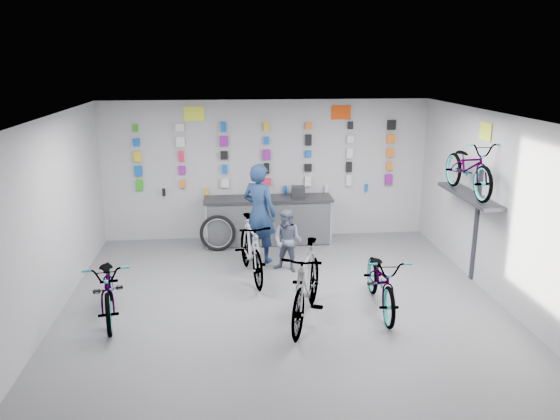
{
  "coord_description": "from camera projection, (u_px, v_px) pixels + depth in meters",
  "views": [
    {
      "loc": [
        -0.82,
        -7.56,
        3.83
      ],
      "look_at": [
        0.04,
        1.4,
        1.32
      ],
      "focal_mm": 35.0,
      "sensor_mm": 36.0,
      "label": 1
    }
  ],
  "objects": [
    {
      "name": "counter",
      "position": [
        268.0,
        221.0,
        11.61
      ],
      "size": [
        2.7,
        0.66,
        1.0
      ],
      "color": "black",
      "rests_on": "floor"
    },
    {
      "name": "ceiling",
      "position": [
        287.0,
        120.0,
        7.54
      ],
      "size": [
        8.0,
        8.0,
        0.0
      ],
      "primitive_type": "plane",
      "rotation": [
        3.14,
        0.0,
        0.0
      ],
      "color": "white",
      "rests_on": "wall_back"
    },
    {
      "name": "sign_left",
      "position": [
        194.0,
        114.0,
        11.29
      ],
      "size": [
        0.42,
        0.02,
        0.3
      ],
      "primitive_type": "cube",
      "color": "#E4F134",
      "rests_on": "wall_back"
    },
    {
      "name": "spare_wheel",
      "position": [
        218.0,
        233.0,
        11.19
      ],
      "size": [
        0.76,
        0.25,
        0.75
      ],
      "rotation": [
        0.0,
        0.0,
        -0.07
      ],
      "color": "black",
      "rests_on": "floor"
    },
    {
      "name": "floor",
      "position": [
        286.0,
        318.0,
        8.35
      ],
      "size": [
        8.0,
        8.0,
        0.0
      ],
      "primitive_type": "plane",
      "color": "#525257",
      "rests_on": "ground"
    },
    {
      "name": "clerk",
      "position": [
        259.0,
        213.0,
        10.46
      ],
      "size": [
        0.84,
        0.79,
        1.93
      ],
      "primitive_type": "imported",
      "rotation": [
        0.0,
        0.0,
        2.52
      ],
      "color": "#172A4E",
      "rests_on": "floor"
    },
    {
      "name": "sign_side",
      "position": [
        486.0,
        131.0,
        9.11
      ],
      "size": [
        0.02,
        0.4,
        0.3
      ],
      "primitive_type": "cube",
      "color": "#E4F134",
      "rests_on": "wall_right"
    },
    {
      "name": "bike_left",
      "position": [
        109.0,
        286.0,
        8.26
      ],
      "size": [
        1.01,
        1.97,
        0.99
      ],
      "primitive_type": "imported",
      "rotation": [
        0.0,
        0.0,
        0.2
      ],
      "color": "gray",
      "rests_on": "floor"
    },
    {
      "name": "wall_right",
      "position": [
        515.0,
        217.0,
        8.27
      ],
      "size": [
        0.0,
        8.0,
        8.0
      ],
      "primitive_type": "plane",
      "rotation": [
        1.57,
        0.0,
        -1.57
      ],
      "color": "#AEAEB0",
      "rests_on": "floor"
    },
    {
      "name": "wall_front",
      "position": [
        343.0,
        378.0,
        4.11
      ],
      "size": [
        7.0,
        0.0,
        7.0
      ],
      "primitive_type": "plane",
      "rotation": [
        -1.57,
        0.0,
        0.0
      ],
      "color": "#AEAEB0",
      "rests_on": "floor"
    },
    {
      "name": "wall_bracket",
      "position": [
        470.0,
        200.0,
        9.41
      ],
      "size": [
        0.39,
        1.9,
        2.0
      ],
      "color": "#333338",
      "rests_on": "wall_right"
    },
    {
      "name": "customer",
      "position": [
        288.0,
        241.0,
        10.03
      ],
      "size": [
        0.72,
        0.67,
        1.18
      ],
      "primitive_type": "imported",
      "rotation": [
        0.0,
        0.0,
        -0.51
      ],
      "color": "#4E576E",
      "rests_on": "floor"
    },
    {
      "name": "bike_right",
      "position": [
        382.0,
        280.0,
        8.52
      ],
      "size": [
        0.75,
        1.88,
        0.97
      ],
      "primitive_type": "imported",
      "rotation": [
        0.0,
        0.0,
        -0.06
      ],
      "color": "gray",
      "rests_on": "floor"
    },
    {
      "name": "merch_wall",
      "position": [
        269.0,
        158.0,
        11.64
      ],
      "size": [
        5.57,
        0.08,
        1.55
      ],
      "color": "#1E9F13",
      "rests_on": "wall_back"
    },
    {
      "name": "bike_wall",
      "position": [
        469.0,
        167.0,
        9.25
      ],
      "size": [
        0.63,
        1.8,
        0.95
      ],
      "primitive_type": "imported",
      "color": "gray",
      "rests_on": "wall_bracket"
    },
    {
      "name": "wall_left",
      "position": [
        38.0,
        231.0,
        7.62
      ],
      "size": [
        0.0,
        8.0,
        8.0
      ],
      "primitive_type": "plane",
      "rotation": [
        1.57,
        0.0,
        1.57
      ],
      "color": "#AEAEB0",
      "rests_on": "floor"
    },
    {
      "name": "bike_center",
      "position": [
        307.0,
        284.0,
        8.1
      ],
      "size": [
        1.18,
        2.07,
        1.2
      ],
      "primitive_type": "imported",
      "rotation": [
        0.0,
        0.0,
        -0.33
      ],
      "color": "gray",
      "rests_on": "floor"
    },
    {
      "name": "bike_service",
      "position": [
        251.0,
        248.0,
        9.72
      ],
      "size": [
        0.81,
        1.92,
        1.12
      ],
      "primitive_type": "imported",
      "rotation": [
        0.0,
        0.0,
        0.16
      ],
      "color": "gray",
      "rests_on": "floor"
    },
    {
      "name": "sign_right",
      "position": [
        341.0,
        112.0,
        11.58
      ],
      "size": [
        0.42,
        0.02,
        0.3
      ],
      "primitive_type": "cube",
      "color": "#DE420C",
      "rests_on": "wall_back"
    },
    {
      "name": "wall_back",
      "position": [
        266.0,
        170.0,
        11.78
      ],
      "size": [
        7.0,
        0.0,
        7.0
      ],
      "primitive_type": "plane",
      "rotation": [
        1.57,
        0.0,
        0.0
      ],
      "color": "#AEAEB0",
      "rests_on": "floor"
    },
    {
      "name": "register",
      "position": [
        298.0,
        192.0,
        11.51
      ],
      "size": [
        0.3,
        0.32,
        0.22
      ],
      "primitive_type": "cube",
      "rotation": [
        0.0,
        0.0,
        -0.08
      ],
      "color": "black",
      "rests_on": "counter"
    }
  ]
}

